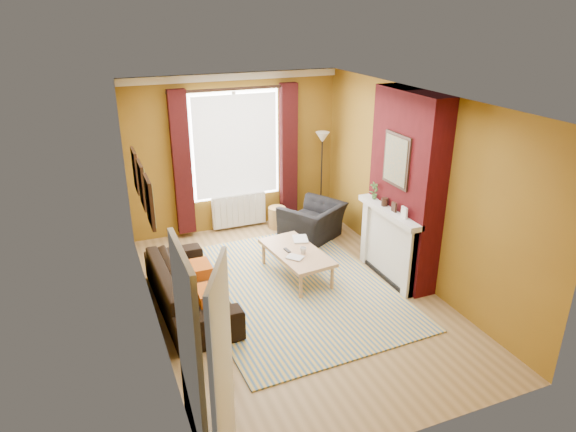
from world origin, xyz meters
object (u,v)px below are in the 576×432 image
object	(u,v)px
sofa	(190,286)
coffee_table	(296,254)
floor_lamp	(322,152)
wicker_stool	(277,217)
armchair	(312,222)

from	to	relation	value
sofa	coffee_table	bearing A→B (deg)	-84.29
floor_lamp	wicker_stool	bearing A→B (deg)	-180.00
armchair	floor_lamp	bearing A→B (deg)	-156.06
wicker_stool	floor_lamp	distance (m)	1.47
armchair	wicker_stool	world-z (taller)	armchair
floor_lamp	sofa	bearing A→B (deg)	-144.84
armchair	wicker_stool	size ratio (longest dim) A/B	2.42
sofa	coffee_table	xyz separation A→B (m)	(1.67, 0.23, 0.08)
wicker_stool	sofa	bearing A→B (deg)	-134.77
coffee_table	floor_lamp	bearing A→B (deg)	48.78
sofa	floor_lamp	xyz separation A→B (m)	(2.97, 2.09, 1.05)
armchair	wicker_stool	xyz separation A→B (m)	(-0.39, 0.71, -0.13)
armchair	floor_lamp	xyz separation A→B (m)	(0.50, 0.71, 1.04)
coffee_table	floor_lamp	xyz separation A→B (m)	(1.30, 1.87, 0.97)
armchair	coffee_table	world-z (taller)	armchair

